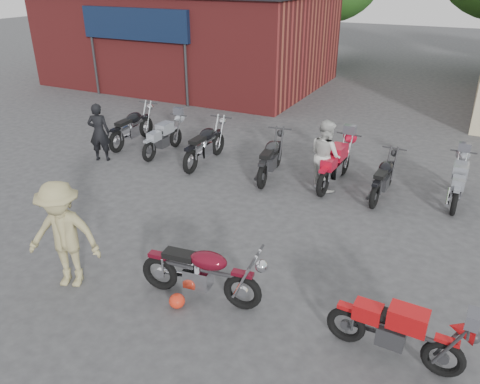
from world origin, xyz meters
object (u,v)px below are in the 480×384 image
at_px(row_bike_4, 335,162).
at_px(row_bike_5, 384,176).
at_px(sportbike, 398,328).
at_px(person_tan, 63,235).
at_px(helmet, 177,301).
at_px(person_dark, 99,132).
at_px(row_bike_6, 458,181).
at_px(person_light, 325,155).
at_px(row_bike_1, 163,136).
at_px(vintage_motorcycle, 202,269).
at_px(row_bike_3, 271,156).
at_px(row_bike_0, 132,125).
at_px(row_bike_2, 205,142).

height_order(row_bike_4, row_bike_5, row_bike_4).
height_order(sportbike, person_tan, person_tan).
xyz_separation_m(helmet, person_dark, (-5.51, 4.47, 0.70)).
bearing_deg(row_bike_6, person_light, 100.90).
bearing_deg(row_bike_1, vintage_motorcycle, -140.14).
xyz_separation_m(person_dark, person_tan, (3.52, -4.76, 0.14)).
relative_size(helmet, row_bike_3, 0.13).
xyz_separation_m(row_bike_3, row_bike_5, (2.85, 0.11, -0.05)).
bearing_deg(row_bike_0, person_tan, -153.20).
distance_m(vintage_motorcycle, sportbike, 3.04).
bearing_deg(person_dark, person_light, 164.80).
relative_size(row_bike_3, row_bike_4, 0.98).
distance_m(sportbike, person_dark, 9.70).
distance_m(row_bike_1, row_bike_4, 5.12).
distance_m(row_bike_1, row_bike_2, 1.50).
relative_size(person_dark, row_bike_5, 0.88).
relative_size(row_bike_1, row_bike_4, 0.90).
relative_size(helmet, row_bike_4, 0.13).
distance_m(sportbike, row_bike_5, 5.33).
distance_m(person_dark, row_bike_2, 2.99).
bearing_deg(row_bike_4, person_light, 153.34).
bearing_deg(person_tan, row_bike_0, 100.42).
relative_size(helmet, row_bike_6, 0.14).
height_order(sportbike, row_bike_2, row_bike_2).
bearing_deg(row_bike_6, person_tan, 137.39).
xyz_separation_m(sportbike, row_bike_2, (-6.05, 5.14, 0.09)).
distance_m(vintage_motorcycle, helmet, 0.65).
distance_m(helmet, row_bike_1, 7.11).
height_order(helmet, row_bike_4, row_bike_4).
xyz_separation_m(row_bike_2, row_bike_4, (3.62, 0.20, -0.02)).
height_order(person_dark, person_tan, person_tan).
bearing_deg(vintage_motorcycle, row_bike_5, 64.18).
xyz_separation_m(helmet, row_bike_5, (2.10, 5.63, 0.42)).
bearing_deg(row_bike_4, helmet, 174.81).
bearing_deg(row_bike_5, person_dark, 101.55).
distance_m(person_light, row_bike_0, 6.29).
bearing_deg(row_bike_0, row_bike_2, -100.56).
bearing_deg(helmet, row_bike_2, 116.16).
distance_m(row_bike_0, row_bike_3, 4.84).
distance_m(sportbike, person_tan, 5.37).
distance_m(person_light, row_bike_5, 1.45).
bearing_deg(sportbike, person_dark, 158.21).
distance_m(person_light, row_bike_3, 1.48).
bearing_deg(sportbike, person_tan, -169.45).
distance_m(row_bike_1, row_bike_3, 3.49).
xyz_separation_m(sportbike, person_light, (-2.60, 5.03, 0.34)).
xyz_separation_m(vintage_motorcycle, row_bike_5, (1.84, 5.26, -0.05)).
bearing_deg(person_light, row_bike_2, 39.96).
bearing_deg(person_light, helmet, 124.41).
xyz_separation_m(row_bike_0, row_bike_6, (9.26, 0.14, -0.07)).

